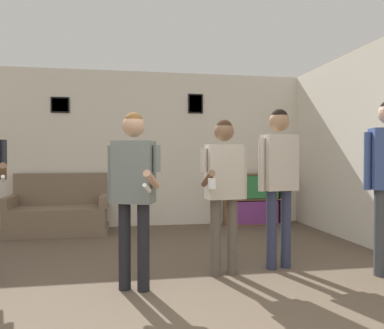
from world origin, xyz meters
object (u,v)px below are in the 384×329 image
Objects in this scene: couch at (59,214)px; person_spectator_near_bookshelf at (279,170)px; person_watcher_holding_cup at (224,181)px; person_player_foreground_center at (134,182)px; bookshelf at (253,199)px; drinking_cup at (265,171)px.

person_spectator_near_bookshelf is at bearing -41.77° from couch.
person_watcher_holding_cup is 0.66m from person_spectator_near_bookshelf.
person_watcher_holding_cup is at bearing -51.04° from couch.
person_watcher_holding_cup is (0.91, 0.28, -0.02)m from person_player_foreground_center.
person_player_foreground_center reaches higher than person_watcher_holding_cup.
person_player_foreground_center is (-2.17, -3.00, 0.53)m from bookshelf.
bookshelf is 3.74m from person_player_foreground_center.
drinking_cup is (2.38, 3.00, -0.02)m from person_player_foreground_center.
couch is 3.32m from person_watcher_holding_cup.
person_watcher_holding_cup is at bearing -118.39° from drinking_cup.
person_spectator_near_bookshelf reaches higher than person_player_foreground_center.
drinking_cup reaches higher than couch.
bookshelf is at bearing -179.83° from drinking_cup.
person_spectator_near_bookshelf is at bearing -107.66° from drinking_cup.
bookshelf is 0.65× the size of person_watcher_holding_cup.
person_watcher_holding_cup reaches higher than bookshelf.
person_player_foreground_center is 0.96m from person_watcher_holding_cup.
drinking_cup is at bearing 0.17° from bookshelf.
bookshelf is 0.60× the size of person_spectator_near_bookshelf.
person_player_foreground_center is 1.01× the size of person_watcher_holding_cup.
person_watcher_holding_cup reaches higher than drinking_cup.
person_spectator_near_bookshelf reaches higher than bookshelf.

